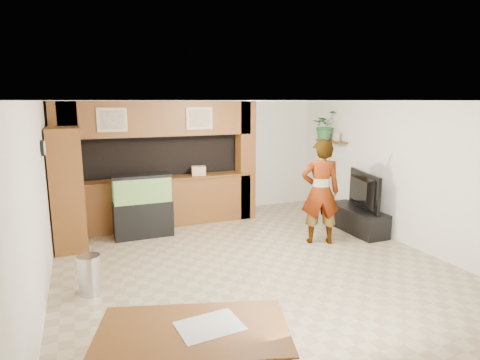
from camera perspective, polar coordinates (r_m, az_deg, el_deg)
name	(u,v)px	position (r m, az deg, el deg)	size (l,w,h in m)	color
floor	(250,262)	(6.71, 1.37, -11.58)	(6.50, 6.50, 0.00)	#9C8E6C
ceiling	(250,101)	(6.19, 1.49, 11.21)	(6.50, 6.50, 0.00)	white
wall_back	(194,158)	(9.35, -6.52, 3.14)	(6.00, 6.00, 0.00)	silver
wall_left	(39,202)	(5.85, -26.68, -2.84)	(6.50, 6.50, 0.00)	silver
wall_right	(398,172)	(7.99, 21.59, 1.05)	(6.50, 6.50, 0.00)	silver
partition	(158,164)	(8.55, -11.55, 2.31)	(4.20, 0.99, 2.60)	brown
wall_clock	(43,148)	(6.73, -26.21, 4.09)	(0.05, 0.25, 0.25)	black
wall_shelf	(331,141)	(9.34, 12.85, 5.39)	(0.25, 0.90, 0.04)	brown
pantry_cabinet	(68,189)	(7.67, -23.30, -1.17)	(0.54, 0.88, 2.15)	brown
trash_can	(90,275)	(5.96, -20.59, -12.51)	(0.30, 0.30, 0.55)	#B2B2B7
aquarium	(143,206)	(7.96, -13.66, -3.67)	(1.11, 0.42, 1.23)	black
tv_stand	(356,220)	(8.49, 16.22, -5.42)	(0.52, 1.42, 0.47)	black
television	(358,190)	(8.34, 16.45, -1.43)	(1.28, 0.17, 0.74)	black
photo_frame	(337,137)	(9.17, 13.58, 6.00)	(0.03, 0.15, 0.20)	tan
potted_plant	(325,125)	(9.49, 11.98, 7.63)	(0.59, 0.51, 0.66)	#2A6933
person	(320,192)	(7.46, 11.37, -1.66)	(0.71, 0.46, 1.93)	tan
microphone	(330,138)	(7.21, 12.71, 5.91)	(0.03, 0.03, 0.15)	black
newspaper_a	(210,326)	(3.85, -4.34, -19.99)	(0.57, 0.41, 0.01)	silver
counter_box	(199,171)	(8.58, -5.90, 1.33)	(0.29, 0.19, 0.19)	tan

